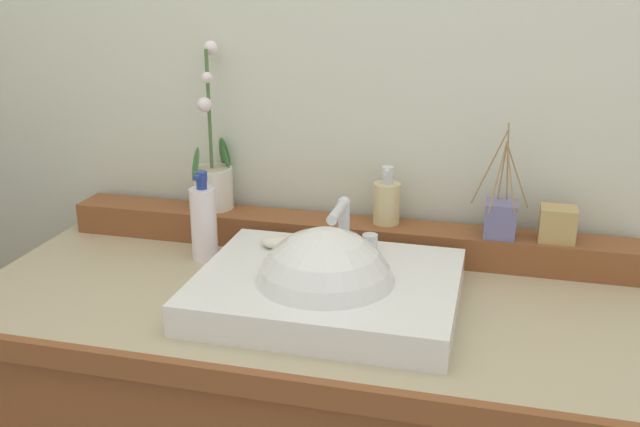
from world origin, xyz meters
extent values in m
cube|color=beige|center=(0.00, 0.41, 1.31)|extent=(2.86, 0.20, 2.63)
cube|color=tan|center=(0.00, 0.00, 0.87)|extent=(1.37, 0.61, 0.04)
cube|color=brown|center=(0.00, -0.31, 0.87)|extent=(1.37, 0.02, 0.04)
cube|color=brown|center=(0.00, 0.24, 0.92)|extent=(1.29, 0.10, 0.07)
cube|color=white|center=(0.04, -0.03, 0.92)|extent=(0.49, 0.40, 0.06)
sphere|color=white|center=(0.04, -0.05, 0.91)|extent=(0.28, 0.28, 0.28)
cylinder|color=silver|center=(0.04, 0.10, 1.00)|extent=(0.02, 0.02, 0.10)
cylinder|color=silver|center=(0.04, 0.05, 1.05)|extent=(0.02, 0.11, 0.02)
sphere|color=silver|center=(0.04, 0.10, 1.05)|extent=(0.03, 0.03, 0.03)
cylinder|color=silver|center=(-0.02, 0.10, 0.97)|extent=(0.03, 0.03, 0.04)
cylinder|color=silver|center=(0.09, 0.10, 0.97)|extent=(0.03, 0.03, 0.04)
ellipsoid|color=silver|center=(-0.10, 0.07, 0.96)|extent=(0.07, 0.04, 0.02)
cylinder|color=silver|center=(-0.32, 0.26, 1.01)|extent=(0.09, 0.09, 0.10)
cylinder|color=tan|center=(-0.32, 0.26, 1.05)|extent=(0.08, 0.08, 0.01)
cylinder|color=#476B38|center=(-0.32, 0.26, 1.19)|extent=(0.01, 0.01, 0.27)
ellipsoid|color=#387033|center=(-0.29, 0.28, 1.07)|extent=(0.03, 0.04, 0.07)
ellipsoid|color=#387033|center=(-0.34, 0.23, 1.07)|extent=(0.04, 0.04, 0.08)
ellipsoid|color=#387033|center=(-0.30, 0.31, 1.07)|extent=(0.03, 0.04, 0.10)
sphere|color=white|center=(-0.32, 0.25, 1.20)|extent=(0.03, 0.03, 0.03)
sphere|color=white|center=(-0.31, 0.25, 1.27)|extent=(0.03, 0.03, 0.03)
sphere|color=white|center=(-0.31, 0.28, 1.33)|extent=(0.03, 0.03, 0.03)
cylinder|color=#D2C088|center=(0.10, 0.26, 1.00)|extent=(0.06, 0.06, 0.09)
cylinder|color=silver|center=(0.10, 0.26, 1.06)|extent=(0.02, 0.02, 0.02)
cylinder|color=silver|center=(0.10, 0.26, 1.08)|extent=(0.03, 0.03, 0.02)
cylinder|color=silver|center=(0.10, 0.24, 1.08)|extent=(0.01, 0.03, 0.01)
cube|color=slate|center=(0.35, 0.23, 0.99)|extent=(0.06, 0.06, 0.08)
cylinder|color=#9E7A4C|center=(0.37, 0.24, 1.09)|extent=(0.06, 0.01, 0.14)
cylinder|color=#9E7A4C|center=(0.35, 0.24, 1.11)|extent=(0.01, 0.03, 0.18)
cylinder|color=#9E7A4C|center=(0.34, 0.24, 1.09)|extent=(0.01, 0.03, 0.14)
cylinder|color=#9E7A4C|center=(0.31, 0.24, 1.10)|extent=(0.07, 0.02, 0.16)
cylinder|color=#9E7A4C|center=(0.33, 0.21, 1.09)|extent=(0.03, 0.05, 0.14)
cylinder|color=#9E7A4C|center=(0.36, 0.22, 1.09)|extent=(0.03, 0.04, 0.14)
cube|color=tan|center=(0.46, 0.24, 0.99)|extent=(0.07, 0.06, 0.07)
cylinder|color=white|center=(-0.28, 0.12, 0.97)|extent=(0.06, 0.06, 0.16)
cylinder|color=navy|center=(-0.28, 0.12, 1.06)|extent=(0.02, 0.02, 0.02)
cylinder|color=navy|center=(-0.28, 0.12, 1.08)|extent=(0.03, 0.03, 0.02)
cylinder|color=navy|center=(-0.28, 0.10, 1.08)|extent=(0.01, 0.03, 0.01)
camera|label=1|loc=(0.33, -1.25, 1.51)|focal=40.52mm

